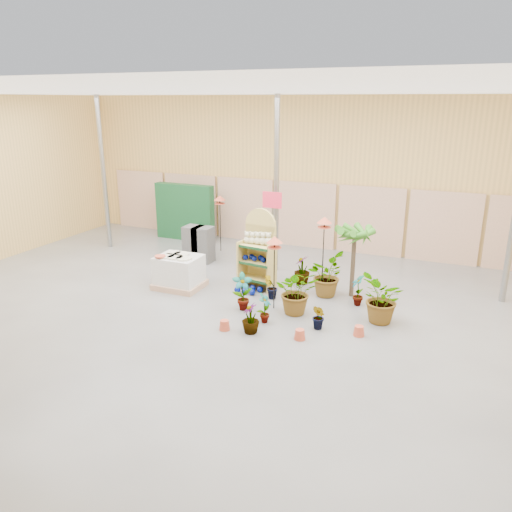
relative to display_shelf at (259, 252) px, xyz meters
The scene contains 23 objects.
room 1.83m from the display_shelf, 94.42° to the right, with size 15.20×12.10×4.70m.
display_shelf is the anchor object (origin of this frame).
teddy_bears 0.36m from the display_shelf, 71.76° to the right, with size 0.72×0.20×0.31m.
gazing_balls_shelf 0.16m from the display_shelf, 90.00° to the right, with size 0.71×0.24×0.13m.
gazing_balls_floor 0.93m from the display_shelf, 98.88° to the right, with size 0.63×0.39×0.15m.
pallet_stack 1.99m from the display_shelf, 155.13° to the right, with size 1.12×0.94×0.83m.
charcoal_planters 2.65m from the display_shelf, 153.27° to the left, with size 0.80×0.50×1.00m.
trellis_stock 4.94m from the display_shelf, 142.06° to the left, with size 2.00×0.30×1.80m, color #124422.
offer_sign 1.07m from the display_shelf, 89.77° to the left, with size 0.50×0.08×2.20m.
bird_table_front 1.49m from the display_shelf, 53.28° to the right, with size 0.34×0.34×1.63m.
bird_table_right 1.75m from the display_shelf, ahead, with size 0.34×0.34×1.86m.
bird_table_back 3.28m from the display_shelf, 134.18° to the left, with size 0.34×0.34×1.69m.
palm 2.30m from the display_shelf, ahead, with size 0.70×0.70×1.76m.
potted_plant_0 1.52m from the display_shelf, 81.25° to the right, with size 0.44×0.30×0.83m, color #32771C.
potted_plant_2 1.80m from the display_shelf, 40.10° to the right, with size 0.90×0.78×1.00m, color #32771C.
potted_plant_4 2.51m from the display_shelf, ahead, with size 0.38×0.26×0.73m, color #32771C.
potted_plant_5 1.02m from the display_shelf, 47.77° to the right, with size 0.31×0.25×0.56m, color #32771C.
potted_plant_6 1.67m from the display_shelf, ahead, with size 0.90×0.78×1.00m, color #32771C.
potted_plant_7 2.58m from the display_shelf, 70.75° to the right, with size 0.35×0.35×0.62m, color #32771C.
potted_plant_8 2.13m from the display_shelf, 63.86° to the right, with size 0.33×0.23×0.64m, color #32771C.
potted_plant_9 2.71m from the display_shelf, 40.44° to the right, with size 0.29×0.24×0.53m, color #32771C.
potted_plant_10 3.24m from the display_shelf, 16.66° to the right, with size 0.94×0.81×1.04m, color #32771C.
potted_plant_11 1.21m from the display_shelf, 35.99° to the left, with size 0.40×0.40×0.72m, color #32771C.
Camera 1 is at (4.55, -8.31, 4.37)m, focal length 35.00 mm.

